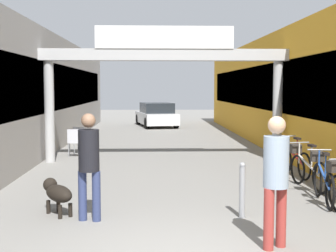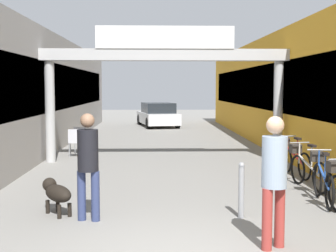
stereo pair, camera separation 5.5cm
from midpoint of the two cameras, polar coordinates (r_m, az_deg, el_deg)
The scene contains 13 objects.
storefront_left at distance 17.27m, azimuth -18.01°, elevation 3.87°, with size 3.00×26.00×3.99m.
storefront_right at distance 17.47m, azimuth 16.17°, elevation 3.92°, with size 3.00×26.00×3.99m.
arcade_sign_gateway at distance 13.68m, azimuth -0.56°, elevation 7.18°, with size 7.40×0.47×3.93m.
pedestrian_with_dog at distance 7.74m, azimuth -9.82°, elevation -4.03°, with size 0.41×0.41×1.77m.
pedestrian_companion at distance 6.48m, azimuth 12.78°, elevation -5.57°, with size 0.47×0.47×1.81m.
dog_on_leash at distance 8.35m, azimuth -13.55°, elevation -7.91°, with size 0.72×0.81×0.60m.
bicycle_blue_second at distance 9.47m, azimuth 18.15°, elevation -6.16°, with size 0.46×1.68×0.98m.
bicycle_silver_third at distance 10.64m, azimuth 16.35°, elevation -4.93°, with size 0.46×1.68×0.98m.
bicycle_red_farthest at distance 11.99m, azimuth 14.83°, elevation -3.82°, with size 0.46×1.68×0.98m.
bollard_post_metal at distance 7.99m, azimuth 8.84°, elevation -7.67°, with size 0.10×0.10×0.94m.
cafe_chair_aluminium_nearer at distance 14.93m, azimuth -11.47°, elevation -1.69°, with size 0.43×0.43×0.89m.
cafe_chair_aluminium_farther at distance 15.60m, azimuth -10.78°, elevation -1.41°, with size 0.48×0.48×0.89m.
parked_car_white at distance 26.14m, azimuth -1.49°, elevation 1.35°, with size 2.47×4.26×1.33m.
Camera 1 is at (-0.38, -5.60, 2.19)m, focal length 50.00 mm.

